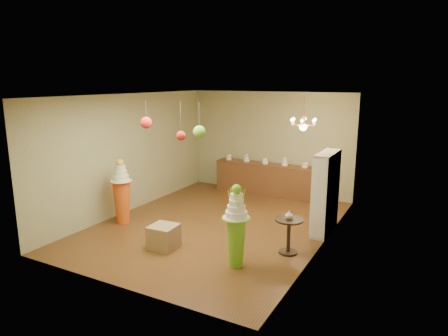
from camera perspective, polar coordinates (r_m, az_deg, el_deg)
The scene contains 17 objects.
floor at distance 9.46m, azimuth -1.20°, elevation -8.12°, with size 6.50×6.50×0.00m, color #543316.
ceiling at distance 8.86m, azimuth -1.29°, elevation 10.36°, with size 6.50×6.50×0.00m, color silver.
wall_back at distance 11.93m, azimuth 6.49°, elevation 3.59°, with size 5.00×0.04×3.00m, color #949569.
wall_front at distance 6.50m, azimuth -15.57°, elevation -4.31°, with size 5.00×0.04×3.00m, color #949569.
wall_left at distance 10.48m, azimuth -13.23°, elevation 2.10°, with size 0.04×6.50×3.00m, color #949569.
wall_right at distance 8.13m, azimuth 14.27°, elevation -0.90°, with size 0.04×6.50×3.00m, color #949569.
pedestal_green at distance 7.26m, azimuth 1.76°, elevation -9.04°, with size 0.61×0.61×1.54m.
pedestal_orange at distance 9.68m, azimuth -14.38°, elevation -3.99°, with size 0.64×0.64×1.54m.
burlap_riser at distance 8.24m, azimuth -8.60°, elevation -9.68°, with size 0.52×0.52×0.47m, color #8E764D.
sideboard at distance 11.88m, azimuth 5.87°, elevation -1.47°, with size 3.04×0.54×1.16m.
shelving_unit at distance 9.07m, azimuth 14.33°, elevation -3.43°, with size 0.33×1.20×1.80m.
round_table at distance 7.94m, azimuth 9.23°, elevation -8.88°, with size 0.62×0.62×0.71m.
vase at distance 7.82m, azimuth 9.32°, elevation -6.60°, with size 0.16×0.16×0.17m, color beige.
pom_red_left at distance 7.56m, azimuth -11.03°, elevation 6.37°, with size 0.22×0.22×0.56m.
pom_green_mid at distance 7.08m, azimuth -3.54°, elevation 5.21°, with size 0.22×0.22×0.68m.
pom_red_right at distance 7.02m, azimuth -6.16°, elevation 4.62°, with size 0.17×0.17×0.71m.
chandelier at distance 9.54m, azimuth 11.26°, elevation 6.07°, with size 0.84×0.84×0.85m.
Camera 1 is at (4.38, -7.70, 3.33)m, focal length 32.00 mm.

